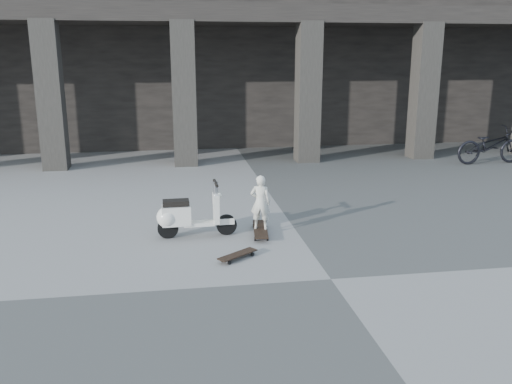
{
  "coord_description": "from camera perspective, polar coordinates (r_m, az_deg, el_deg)",
  "views": [
    {
      "loc": [
        -2.2,
        -6.95,
        3.17
      ],
      "look_at": [
        -0.68,
        2.62,
        0.65
      ],
      "focal_mm": 38.0,
      "sensor_mm": 36.0,
      "label": 1
    }
  ],
  "objects": [
    {
      "name": "longboard",
      "position": [
        9.71,
        0.46,
        -3.99
      ],
      "size": [
        0.36,
        1.05,
        0.1
      ],
      "rotation": [
        0.0,
        0.0,
        1.45
      ],
      "color": "black",
      "rests_on": "ground"
    },
    {
      "name": "colonnade",
      "position": [
        20.84,
        -3.07,
        14.18
      ],
      "size": [
        28.0,
        8.82,
        6.0
      ],
      "color": "black",
      "rests_on": "ground"
    },
    {
      "name": "bicycle",
      "position": [
        17.14,
        23.45,
        4.55
      ],
      "size": [
        2.09,
        0.8,
        1.08
      ],
      "primitive_type": "imported",
      "rotation": [
        0.0,
        0.0,
        1.61
      ],
      "color": "black",
      "rests_on": "ground"
    },
    {
      "name": "skateboard_spare",
      "position": [
        8.58,
        -1.95,
        -6.65
      ],
      "size": [
        0.68,
        0.57,
        0.09
      ],
      "rotation": [
        0.0,
        0.0,
        0.64
      ],
      "color": "black",
      "rests_on": "ground"
    },
    {
      "name": "ground",
      "position": [
        7.95,
        7.89,
        -9.08
      ],
      "size": [
        90.0,
        90.0,
        0.0
      ],
      "primitive_type": "plane",
      "color": "#474744",
      "rests_on": "ground"
    },
    {
      "name": "scooter",
      "position": [
        9.55,
        -7.67,
        -2.51
      ],
      "size": [
        1.4,
        0.45,
        0.98
      ],
      "rotation": [
        0.0,
        0.0,
        0.03
      ],
      "color": "black",
      "rests_on": "ground"
    },
    {
      "name": "child",
      "position": [
        9.56,
        0.47,
        -1.08
      ],
      "size": [
        0.41,
        0.33,
        0.98
      ],
      "primitive_type": "imported",
      "rotation": [
        0.0,
        0.0,
        2.85
      ],
      "color": "silver",
      "rests_on": "longboard"
    }
  ]
}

